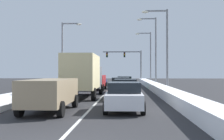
# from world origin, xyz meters

# --- Properties ---
(ground_plane) EXTENTS (120.00, 120.00, 0.00)m
(ground_plane) POSITION_xyz_m (0.00, 17.99, 0.00)
(ground_plane) COLOR #28282B
(lane_stripe_between_right_lane_and_center_lane) EXTENTS (0.14, 49.47, 0.01)m
(lane_stripe_between_right_lane_and_center_lane) POSITION_xyz_m (-0.00, 22.49, 0.00)
(lane_stripe_between_right_lane_and_center_lane) COLOR silver
(lane_stripe_between_right_lane_and_center_lane) RESTS_ON ground
(snow_bank_right_shoulder) EXTENTS (1.28, 49.47, 0.73)m
(snow_bank_right_shoulder) POSITION_xyz_m (5.30, 22.49, 0.36)
(snow_bank_right_shoulder) COLOR white
(snow_bank_right_shoulder) RESTS_ON ground
(snow_bank_left_shoulder) EXTENTS (1.91, 49.47, 0.57)m
(snow_bank_left_shoulder) POSITION_xyz_m (-5.30, 22.49, 0.29)
(snow_bank_left_shoulder) COLOR white
(snow_bank_left_shoulder) RESTS_ON ground
(sedan_white_right_lane_nearest) EXTENTS (2.00, 4.50, 1.51)m
(sedan_white_right_lane_nearest) POSITION_xyz_m (1.88, 7.49, 0.76)
(sedan_white_right_lane_nearest) COLOR silver
(sedan_white_right_lane_nearest) RESTS_ON ground
(sedan_charcoal_right_lane_second) EXTENTS (2.00, 4.50, 1.51)m
(sedan_charcoal_right_lane_second) POSITION_xyz_m (1.93, 13.53, 0.76)
(sedan_charcoal_right_lane_second) COLOR #38383D
(sedan_charcoal_right_lane_second) RESTS_ON ground
(sedan_black_right_lane_third) EXTENTS (2.00, 4.50, 1.51)m
(sedan_black_right_lane_third) POSITION_xyz_m (1.47, 19.19, 0.76)
(sedan_black_right_lane_third) COLOR black
(sedan_black_right_lane_third) RESTS_ON ground
(sedan_green_right_lane_fourth) EXTENTS (2.00, 4.50, 1.51)m
(sedan_green_right_lane_fourth) POSITION_xyz_m (1.81, 25.81, 0.76)
(sedan_green_right_lane_fourth) COLOR #1E5633
(sedan_green_right_lane_fourth) RESTS_ON ground
(suv_tan_center_lane_nearest) EXTENTS (2.16, 4.90, 1.67)m
(suv_tan_center_lane_nearest) POSITION_xyz_m (-1.93, 6.86, 1.02)
(suv_tan_center_lane_nearest) COLOR #937F60
(suv_tan_center_lane_nearest) RESTS_ON ground
(box_truck_center_lane_second) EXTENTS (2.53, 7.20, 3.36)m
(box_truck_center_lane_second) POSITION_xyz_m (-1.46, 14.59, 1.90)
(box_truck_center_lane_second) COLOR slate
(box_truck_center_lane_second) RESTS_ON ground
(suv_red_center_lane_third) EXTENTS (2.16, 4.90, 1.67)m
(suv_red_center_lane_third) POSITION_xyz_m (-1.47, 23.55, 1.02)
(suv_red_center_lane_third) COLOR maroon
(suv_red_center_lane_third) RESTS_ON ground
(sedan_navy_center_lane_fourth) EXTENTS (2.00, 4.50, 1.51)m
(sedan_navy_center_lane_fourth) POSITION_xyz_m (-1.71, 29.83, 0.76)
(sedan_navy_center_lane_fourth) COLOR navy
(sedan_navy_center_lane_fourth) RESTS_ON ground
(traffic_light_gantry) EXTENTS (7.54, 0.47, 6.20)m
(traffic_light_gantry) POSITION_xyz_m (2.57, 44.97, 4.50)
(traffic_light_gantry) COLOR slate
(traffic_light_gantry) RESTS_ON ground
(street_lamp_right_near) EXTENTS (2.66, 0.36, 8.35)m
(street_lamp_right_near) POSITION_xyz_m (5.76, 20.24, 4.98)
(street_lamp_right_near) COLOR gray
(street_lamp_right_near) RESTS_ON ground
(street_lamp_right_mid) EXTENTS (2.66, 0.36, 9.36)m
(street_lamp_right_mid) POSITION_xyz_m (5.66, 29.23, 5.51)
(street_lamp_right_mid) COLOR gray
(street_lamp_right_mid) RESTS_ON ground
(street_lamp_right_far) EXTENTS (2.66, 0.36, 8.71)m
(street_lamp_right_far) POSITION_xyz_m (5.78, 38.23, 5.17)
(street_lamp_right_far) COLOR gray
(street_lamp_right_far) RESTS_ON ground
(street_lamp_left_mid) EXTENTS (2.66, 0.36, 8.59)m
(street_lamp_left_mid) POSITION_xyz_m (-6.07, 28.06, 5.11)
(street_lamp_left_mid) COLOR gray
(street_lamp_left_mid) RESTS_ON ground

